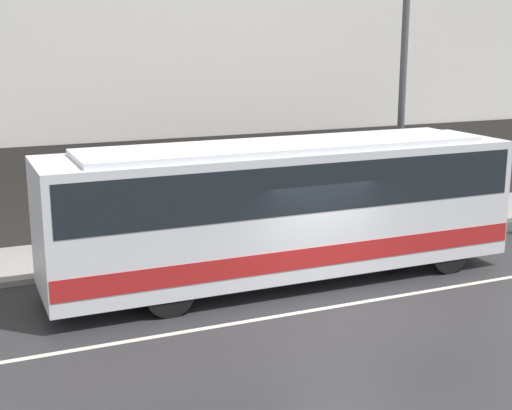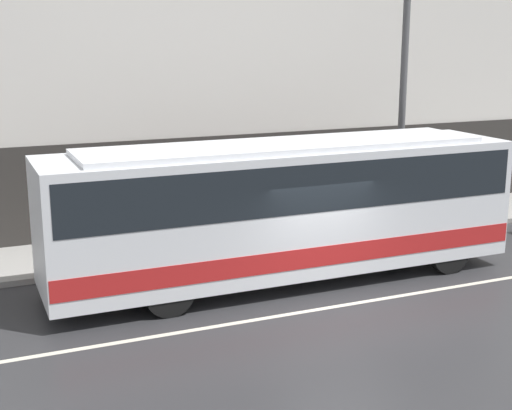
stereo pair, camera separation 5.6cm
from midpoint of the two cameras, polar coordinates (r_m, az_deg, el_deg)
name	(u,v)px [view 1 (the left image)]	position (r m, az deg, el deg)	size (l,w,h in m)	color
ground_plane	(337,306)	(15.42, 6.43, -8.06)	(60.00, 60.00, 0.00)	#2D2D30
sidewalk	(241,238)	(20.06, -1.32, -2.67)	(60.00, 2.93, 0.15)	gray
building_facade	(218,14)	(20.80, -3.14, 15.04)	(60.00, 0.35, 12.88)	silver
lane_stripe	(337,306)	(15.42, 6.43, -8.04)	(54.00, 0.14, 0.01)	beige
transit_bus	(285,204)	(16.40, 2.22, 0.06)	(11.03, 2.49, 3.27)	silver
utility_pole_near	(401,114)	(21.02, 11.47, 7.15)	(0.20, 0.20, 6.58)	#4C4C4F
pedestrian_waiting	(216,209)	(19.96, -3.33, -0.31)	(0.36, 0.36, 1.63)	#333338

